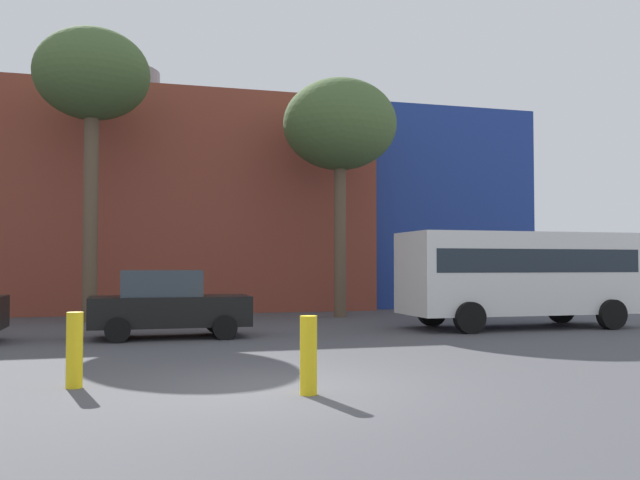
{
  "coord_description": "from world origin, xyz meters",
  "views": [
    {
      "loc": [
        -2.09,
        -9.92,
        1.81
      ],
      "look_at": [
        3.3,
        9.33,
        2.53
      ],
      "focal_mm": 38.71,
      "sensor_mm": 36.0,
      "label": 1
    }
  ],
  "objects": [
    {
      "name": "ground_plane",
      "position": [
        0.0,
        0.0,
        0.0
      ],
      "size": [
        200.0,
        200.0,
        0.0
      ],
      "primitive_type": "plane",
      "color": "#47474C"
    },
    {
      "name": "building_backdrop",
      "position": [
        -2.73,
        22.05,
        4.3
      ],
      "size": [
        35.43,
        12.59,
        10.47
      ],
      "color": "brown",
      "rests_on": "ground_plane"
    },
    {
      "name": "parked_car_2",
      "position": [
        -1.11,
        7.6,
        0.83
      ],
      "size": [
        3.87,
        1.9,
        1.68
      ],
      "color": "black",
      "rests_on": "ground_plane"
    },
    {
      "name": "white_bus",
      "position": [
        8.79,
        7.66,
        1.62
      ],
      "size": [
        6.8,
        2.62,
        2.72
      ],
      "color": "white",
      "rests_on": "ground_plane"
    },
    {
      "name": "bare_tree_1",
      "position": [
        -3.24,
        13.21,
        7.79
      ],
      "size": [
        3.66,
        3.66,
        9.42
      ],
      "color": "brown",
      "rests_on": "ground_plane"
    },
    {
      "name": "bare_tree_2",
      "position": [
        5.04,
        12.96,
        6.65
      ],
      "size": [
        3.98,
        3.98,
        8.32
      ],
      "color": "brown",
      "rests_on": "ground_plane"
    },
    {
      "name": "bollard_yellow_0",
      "position": [
        -2.83,
        0.86,
        0.56
      ],
      "size": [
        0.24,
        0.24,
        1.11
      ],
      "primitive_type": "cylinder",
      "color": "yellow",
      "rests_on": "ground_plane"
    },
    {
      "name": "bollard_yellow_1",
      "position": [
        0.35,
        -0.59,
        0.55
      ],
      "size": [
        0.24,
        0.24,
        1.1
      ],
      "primitive_type": "cylinder",
      "color": "yellow",
      "rests_on": "ground_plane"
    }
  ]
}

